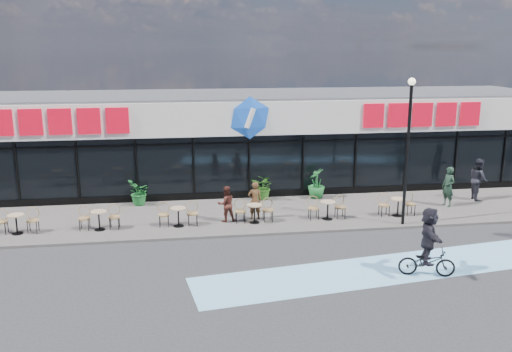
{
  "coord_description": "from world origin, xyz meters",
  "views": [
    {
      "loc": [
        -3.2,
        -16.76,
        6.85
      ],
      "look_at": [
        -0.2,
        3.5,
        1.94
      ],
      "focal_mm": 38.0,
      "sensor_mm": 36.0,
      "label": 1
    }
  ],
  "objects_px": {
    "patron_right": "(226,204)",
    "pedestrian_b": "(478,179)",
    "potted_plant_mid": "(264,187)",
    "lamp_post": "(408,140)",
    "potted_plant_right": "(316,183)",
    "patron_left": "(255,200)",
    "pedestrian_a": "(448,187)",
    "cyclist_a": "(428,246)",
    "potted_plant_left": "(139,193)"
  },
  "relations": [
    {
      "from": "patron_right",
      "to": "pedestrian_b",
      "type": "bearing_deg",
      "value": 175.69
    },
    {
      "from": "potted_plant_mid",
      "to": "pedestrian_b",
      "type": "relative_size",
      "value": 0.61
    },
    {
      "from": "lamp_post",
      "to": "pedestrian_b",
      "type": "height_order",
      "value": "lamp_post"
    },
    {
      "from": "potted_plant_right",
      "to": "patron_right",
      "type": "xyz_separation_m",
      "value": [
        -4.39,
        -2.8,
        0.04
      ]
    },
    {
      "from": "potted_plant_mid",
      "to": "patron_left",
      "type": "height_order",
      "value": "patron_left"
    },
    {
      "from": "patron_right",
      "to": "pedestrian_a",
      "type": "xyz_separation_m",
      "value": [
        9.7,
        0.72,
        0.15
      ]
    },
    {
      "from": "patron_right",
      "to": "pedestrian_a",
      "type": "relative_size",
      "value": 0.83
    },
    {
      "from": "lamp_post",
      "to": "potted_plant_mid",
      "type": "relative_size",
      "value": 4.88
    },
    {
      "from": "potted_plant_mid",
      "to": "pedestrian_a",
      "type": "relative_size",
      "value": 0.67
    },
    {
      "from": "pedestrian_a",
      "to": "patron_left",
      "type": "bearing_deg",
      "value": -104.72
    },
    {
      "from": "pedestrian_a",
      "to": "cyclist_a",
      "type": "relative_size",
      "value": 0.79
    },
    {
      "from": "potted_plant_left",
      "to": "patron_right",
      "type": "distance_m",
      "value": 4.52
    },
    {
      "from": "potted_plant_left",
      "to": "potted_plant_mid",
      "type": "relative_size",
      "value": 0.98
    },
    {
      "from": "lamp_post",
      "to": "potted_plant_left",
      "type": "relative_size",
      "value": 4.96
    },
    {
      "from": "pedestrian_a",
      "to": "patron_right",
      "type": "bearing_deg",
      "value": -104.38
    },
    {
      "from": "pedestrian_b",
      "to": "patron_left",
      "type": "bearing_deg",
      "value": 105.47
    },
    {
      "from": "lamp_post",
      "to": "cyclist_a",
      "type": "height_order",
      "value": "lamp_post"
    },
    {
      "from": "pedestrian_b",
      "to": "cyclist_a",
      "type": "xyz_separation_m",
      "value": [
        -5.95,
        -7.4,
        -0.07
      ]
    },
    {
      "from": "patron_left",
      "to": "pedestrian_a",
      "type": "bearing_deg",
      "value": 178.71
    },
    {
      "from": "pedestrian_a",
      "to": "lamp_post",
      "type": "bearing_deg",
      "value": -73.2
    },
    {
      "from": "lamp_post",
      "to": "potted_plant_left",
      "type": "height_order",
      "value": "lamp_post"
    },
    {
      "from": "potted_plant_right",
      "to": "patron_left",
      "type": "bearing_deg",
      "value": -140.45
    },
    {
      "from": "lamp_post",
      "to": "potted_plant_right",
      "type": "distance_m",
      "value": 5.47
    },
    {
      "from": "potted_plant_left",
      "to": "cyclist_a",
      "type": "distance_m",
      "value": 12.62
    },
    {
      "from": "patron_left",
      "to": "potted_plant_mid",
      "type": "bearing_deg",
      "value": -111.61
    },
    {
      "from": "patron_right",
      "to": "cyclist_a",
      "type": "xyz_separation_m",
      "value": [
        5.59,
        -5.9,
        0.16
      ]
    },
    {
      "from": "pedestrian_b",
      "to": "cyclist_a",
      "type": "relative_size",
      "value": 0.87
    },
    {
      "from": "lamp_post",
      "to": "potted_plant_left",
      "type": "distance_m",
      "value": 11.46
    },
    {
      "from": "potted_plant_left",
      "to": "patron_left",
      "type": "distance_m",
      "value": 5.41
    },
    {
      "from": "patron_right",
      "to": "pedestrian_b",
      "type": "distance_m",
      "value": 11.64
    },
    {
      "from": "potted_plant_left",
      "to": "patron_left",
      "type": "height_order",
      "value": "patron_left"
    },
    {
      "from": "potted_plant_mid",
      "to": "cyclist_a",
      "type": "xyz_separation_m",
      "value": [
        3.61,
        -8.82,
        0.3
      ]
    },
    {
      "from": "patron_right",
      "to": "pedestrian_a",
      "type": "height_order",
      "value": "pedestrian_a"
    },
    {
      "from": "lamp_post",
      "to": "potted_plant_mid",
      "type": "distance_m",
      "value": 6.98
    },
    {
      "from": "lamp_post",
      "to": "potted_plant_right",
      "type": "height_order",
      "value": "lamp_post"
    },
    {
      "from": "lamp_post",
      "to": "potted_plant_mid",
      "type": "height_order",
      "value": "lamp_post"
    },
    {
      "from": "potted_plant_left",
      "to": "patron_right",
      "type": "bearing_deg",
      "value": -38.32
    },
    {
      "from": "potted_plant_left",
      "to": "potted_plant_right",
      "type": "relative_size",
      "value": 0.84
    },
    {
      "from": "patron_right",
      "to": "patron_left",
      "type": "bearing_deg",
      "value": 175.06
    },
    {
      "from": "lamp_post",
      "to": "cyclist_a",
      "type": "relative_size",
      "value": 2.59
    },
    {
      "from": "potted_plant_left",
      "to": "patron_left",
      "type": "relative_size",
      "value": 0.74
    },
    {
      "from": "potted_plant_mid",
      "to": "pedestrian_a",
      "type": "bearing_deg",
      "value": -15.86
    },
    {
      "from": "potted_plant_left",
      "to": "pedestrian_a",
      "type": "relative_size",
      "value": 0.66
    },
    {
      "from": "potted_plant_right",
      "to": "pedestrian_a",
      "type": "relative_size",
      "value": 0.79
    },
    {
      "from": "potted_plant_mid",
      "to": "patron_right",
      "type": "xyz_separation_m",
      "value": [
        -1.98,
        -2.92,
        0.14
      ]
    },
    {
      "from": "potted_plant_left",
      "to": "potted_plant_right",
      "type": "bearing_deg",
      "value": 0.03
    },
    {
      "from": "pedestrian_b",
      "to": "potted_plant_right",
      "type": "bearing_deg",
      "value": 87.66
    },
    {
      "from": "potted_plant_mid",
      "to": "cyclist_a",
      "type": "distance_m",
      "value": 9.53
    },
    {
      "from": "potted_plant_mid",
      "to": "patron_left",
      "type": "xyz_separation_m",
      "value": [
        -0.82,
        -2.78,
        0.19
      ]
    },
    {
      "from": "patron_left",
      "to": "pedestrian_b",
      "type": "distance_m",
      "value": 10.47
    }
  ]
}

